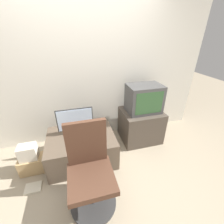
{
  "coord_description": "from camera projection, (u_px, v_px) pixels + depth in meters",
  "views": [
    {
      "loc": [
        -0.21,
        -1.21,
        1.86
      ],
      "look_at": [
        0.35,
        0.85,
        0.71
      ],
      "focal_mm": 24.0,
      "sensor_mm": 36.0,
      "label": 1
    }
  ],
  "objects": [
    {
      "name": "main_monitor",
      "position": [
        75.0,
        122.0,
        2.25
      ],
      "size": [
        0.53,
        0.21,
        0.42
      ],
      "color": "#2D2D2D",
      "rests_on": "desk"
    },
    {
      "name": "book",
      "position": [
        33.0,
        188.0,
        2.01
      ],
      "size": [
        0.21,
        0.16,
        0.02
      ],
      "color": "beige",
      "rests_on": "ground_plane"
    },
    {
      "name": "crt_tv",
      "position": [
        144.0,
        99.0,
        2.57
      ],
      "size": [
        0.58,
        0.4,
        0.48
      ],
      "color": "#474747",
      "rests_on": "side_stand"
    },
    {
      "name": "cardboard_box_lower",
      "position": [
        32.0,
        164.0,
        2.22
      ],
      "size": [
        0.33,
        0.22,
        0.25
      ],
      "color": "tan",
      "rests_on": "ground_plane"
    },
    {
      "name": "wall_back",
      "position": [
        84.0,
        70.0,
        2.47
      ],
      "size": [
        4.4,
        0.05,
        2.6
      ],
      "color": "silver",
      "rests_on": "ground_plane"
    },
    {
      "name": "side_stand",
      "position": [
        140.0,
        125.0,
        2.82
      ],
      "size": [
        0.71,
        0.59,
        0.6
      ],
      "color": "#4C4238",
      "rests_on": "ground_plane"
    },
    {
      "name": "desk",
      "position": [
        82.0,
        148.0,
        2.38
      ],
      "size": [
        1.02,
        0.76,
        0.46
      ],
      "color": "brown",
      "rests_on": "ground_plane"
    },
    {
      "name": "cardboard_box_upper",
      "position": [
        28.0,
        152.0,
        2.11
      ],
      "size": [
        0.24,
        0.17,
        0.22
      ],
      "color": "beige",
      "rests_on": "cardboard_box_lower"
    },
    {
      "name": "mouse",
      "position": [
        95.0,
        134.0,
        2.29
      ],
      "size": [
        0.06,
        0.04,
        0.03
      ],
      "color": "silver",
      "rests_on": "desk"
    },
    {
      "name": "office_chair",
      "position": [
        90.0,
        174.0,
        1.68
      ],
      "size": [
        0.55,
        0.55,
        1.05
      ],
      "color": "#333333",
      "rests_on": "ground_plane"
    },
    {
      "name": "ground_plane",
      "position": [
        104.0,
        192.0,
        1.96
      ],
      "size": [
        12.0,
        12.0,
        0.0
      ],
      "primitive_type": "plane",
      "color": "tan"
    },
    {
      "name": "keyboard",
      "position": [
        79.0,
        138.0,
        2.22
      ],
      "size": [
        0.35,
        0.14,
        0.01
      ],
      "color": "#2D2D2D",
      "rests_on": "desk"
    }
  ]
}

